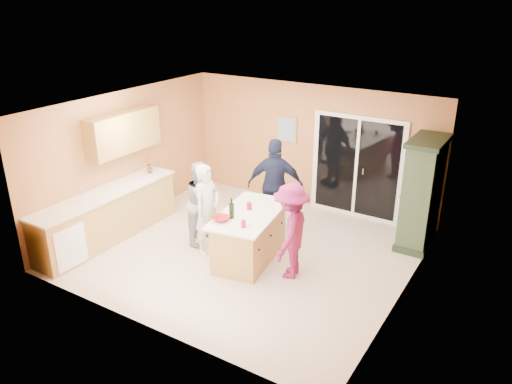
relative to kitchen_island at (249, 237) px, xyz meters
The scene contains 22 objects.
floor 0.48m from the kitchen_island, 136.96° to the left, with size 5.50×5.50×0.00m, color beige.
ceiling 2.20m from the kitchen_island, 136.96° to the left, with size 5.50×5.00×0.10m, color white.
wall_back 2.82m from the kitchen_island, 93.97° to the left, with size 5.50×0.10×2.60m, color #EC9661.
wall_front 2.50m from the kitchen_island, 94.56° to the right, with size 5.50×0.10×2.60m, color #EC9661.
wall_left 3.07m from the kitchen_island, behind, with size 0.10×5.00×2.60m, color #EC9661.
wall_right 2.72m from the kitchen_island, ahead, with size 0.10×5.00×2.60m, color #EC9661.
left_cabinet_run 2.78m from the kitchen_island, 161.59° to the right, with size 0.65×3.05×1.24m.
upper_cabinets 3.12m from the kitchen_island, behind, with size 0.35×1.60×0.75m, color #B98F48.
sliding_door 2.85m from the kitchen_island, 71.86° to the left, with size 1.90×0.07×2.10m.
framed_picture 3.00m from the kitchen_island, 105.51° to the left, with size 0.46×0.04×0.56m.
kitchen_island is the anchor object (origin of this frame).
green_hutch 3.15m from the kitchen_island, 41.98° to the left, with size 0.57×1.09×2.00m.
woman_white 0.88m from the kitchen_island, behind, with size 0.59×0.39×1.62m, color silver.
woman_grey 1.15m from the kitchen_island, behind, with size 0.75×0.58×1.54m, color #ABABAE.
woman_navy 1.34m from the kitchen_island, 99.03° to the left, with size 1.07×0.44×1.82m, color #172034.
woman_magenta 0.92m from the kitchen_island, ahead, with size 1.02×0.59×1.59m, color #801C4E.
serving_bowl 0.74m from the kitchen_island, 114.57° to the right, with size 0.28×0.28×0.07m, color #A6121A.
tulip_vase 2.77m from the kitchen_island, behind, with size 0.20×0.13×0.37m, color red.
tumbler_near 0.76m from the kitchen_island, 67.18° to the right, with size 0.08×0.08×0.11m, color #A6121A.
tumbler_far 0.55m from the kitchen_island, 122.23° to the left, with size 0.09×0.09×0.12m, color #A6121A.
wine_bottle 0.70m from the kitchen_island, 112.38° to the right, with size 0.08×0.08×0.35m.
white_plate 0.66m from the kitchen_island, 67.19° to the right, with size 0.23×0.23×0.02m, color silver.
Camera 1 is at (4.27, -6.57, 4.36)m, focal length 35.00 mm.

